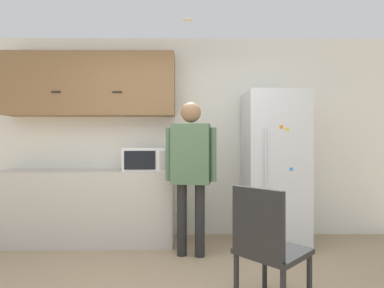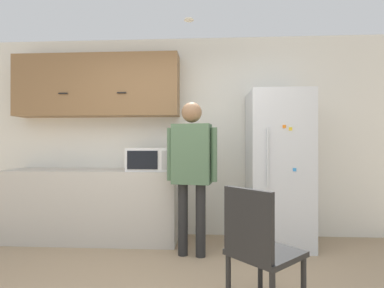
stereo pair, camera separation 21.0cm
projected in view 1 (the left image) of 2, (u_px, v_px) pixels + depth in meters
The scene contains 8 objects.
back_wall at pixel (174, 136), 4.14m from camera, with size 6.00×0.06×2.70m.
counter at pixel (87, 206), 3.79m from camera, with size 2.22×0.62×0.91m.
upper_cabinets at pixel (91, 85), 3.95m from camera, with size 2.22×0.33×0.82m.
microwave at pixel (146, 159), 3.74m from camera, with size 0.53×0.43×0.28m.
person at pixel (191, 162), 3.32m from camera, with size 0.56×0.29×1.71m.
refrigerator at pixel (274, 168), 3.76m from camera, with size 0.72×0.74×1.88m.
chair at pixel (267, 244), 2.18m from camera, with size 0.63×0.63×0.93m.
ceiling_light at pixel (187, 20), 3.45m from camera, with size 0.11×0.11×0.01m.
Camera 1 is at (0.22, -2.04, 1.24)m, focal length 28.00 mm.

